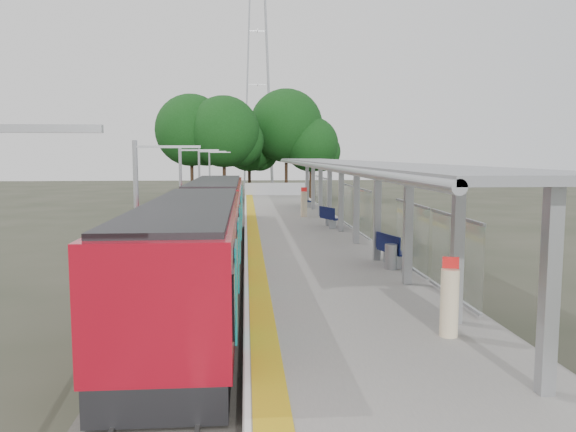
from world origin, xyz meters
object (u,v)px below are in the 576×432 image
object	(u,v)px
info_pillar_near	(449,302)
info_pillar_far	(304,204)
bench_mid	(329,217)
litter_bin	(391,257)
train	(207,226)
bench_near	(391,249)
bench_far	(306,200)

from	to	relation	value
info_pillar_near	info_pillar_far	bearing A→B (deg)	107.86
bench_mid	info_pillar_near	xyz separation A→B (m)	(-0.16, -18.71, 0.18)
info_pillar_near	litter_bin	distance (m)	7.25
train	bench_near	world-z (taller)	train
bench_far	bench_mid	bearing A→B (deg)	-96.44
info_pillar_far	litter_bin	xyz separation A→B (m)	(1.28, -16.78, -0.38)
bench_mid	info_pillar_far	size ratio (longest dim) A/B	0.89
bench_mid	bench_far	world-z (taller)	bench_mid
bench_mid	info_pillar_far	bearing A→B (deg)	77.65
bench_far	litter_bin	world-z (taller)	bench_far
info_pillar_far	bench_mid	bearing A→B (deg)	-70.99
info_pillar_near	litter_bin	bearing A→B (deg)	101.46
train	bench_near	bearing A→B (deg)	-27.30
info_pillar_far	bench_far	bearing A→B (deg)	92.62
bench_mid	info_pillar_near	bearing A→B (deg)	-111.84
bench_far	info_pillar_far	distance (m)	7.04
bench_far	litter_bin	xyz separation A→B (m)	(0.38, -23.76, -0.09)
train	bench_mid	bearing A→B (deg)	49.87
train	bench_mid	world-z (taller)	train
bench_near	bench_far	size ratio (longest dim) A/B	1.14
train	info_pillar_near	size ratio (longest dim) A/B	15.69
bench_mid	info_pillar_far	world-z (taller)	info_pillar_far
bench_far	info_pillar_far	world-z (taller)	info_pillar_far
info_pillar_far	bench_near	bearing A→B (deg)	-74.77
bench_near	info_pillar_far	bearing A→B (deg)	80.24
litter_bin	bench_mid	bearing A→B (deg)	92.20
bench_near	bench_far	bearing A→B (deg)	76.42
info_pillar_near	litter_bin	size ratio (longest dim) A/B	2.01
info_pillar_near	info_pillar_far	world-z (taller)	info_pillar_far
train	info_pillar_near	distance (m)	12.89
bench_mid	info_pillar_near	size ratio (longest dim) A/B	0.96
info_pillar_near	train	bearing A→B (deg)	133.91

